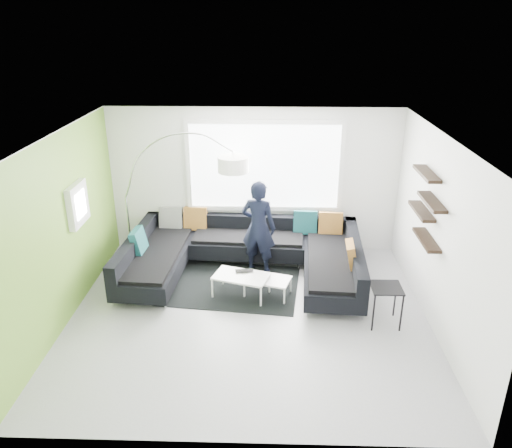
{
  "coord_description": "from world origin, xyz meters",
  "views": [
    {
      "loc": [
        0.32,
        -6.6,
        4.33
      ],
      "look_at": [
        0.09,
        0.9,
        1.18
      ],
      "focal_mm": 35.0,
      "sensor_mm": 36.0,
      "label": 1
    }
  ],
  "objects_px": {
    "side_table": "(385,305)",
    "laptop": "(244,272)",
    "sectional_sofa": "(243,258)",
    "coffee_table": "(254,285)",
    "arc_lamp": "(126,197)",
    "person": "(258,227)"
  },
  "relations": [
    {
      "from": "side_table",
      "to": "laptop",
      "type": "distance_m",
      "value": 2.31
    },
    {
      "from": "side_table",
      "to": "laptop",
      "type": "height_order",
      "value": "side_table"
    },
    {
      "from": "coffee_table",
      "to": "arc_lamp",
      "type": "relative_size",
      "value": 0.46
    },
    {
      "from": "sectional_sofa",
      "to": "laptop",
      "type": "xyz_separation_m",
      "value": [
        0.04,
        -0.51,
        -0.0
      ]
    },
    {
      "from": "sectional_sofa",
      "to": "arc_lamp",
      "type": "xyz_separation_m",
      "value": [
        -2.2,
        0.73,
        0.86
      ]
    },
    {
      "from": "coffee_table",
      "to": "arc_lamp",
      "type": "distance_m",
      "value": 2.95
    },
    {
      "from": "sectional_sofa",
      "to": "coffee_table",
      "type": "distance_m",
      "value": 0.66
    },
    {
      "from": "coffee_table",
      "to": "laptop",
      "type": "bearing_deg",
      "value": 169.32
    },
    {
      "from": "sectional_sofa",
      "to": "laptop",
      "type": "height_order",
      "value": "sectional_sofa"
    },
    {
      "from": "sectional_sofa",
      "to": "side_table",
      "type": "xyz_separation_m",
      "value": [
        2.19,
        -1.35,
        -0.07
      ]
    },
    {
      "from": "coffee_table",
      "to": "laptop",
      "type": "relative_size",
      "value": 3.55
    },
    {
      "from": "arc_lamp",
      "to": "laptop",
      "type": "relative_size",
      "value": 7.74
    },
    {
      "from": "sectional_sofa",
      "to": "person",
      "type": "distance_m",
      "value": 0.61
    },
    {
      "from": "sectional_sofa",
      "to": "person",
      "type": "bearing_deg",
      "value": 50.95
    },
    {
      "from": "person",
      "to": "sectional_sofa",
      "type": "bearing_deg",
      "value": 64.15
    },
    {
      "from": "sectional_sofa",
      "to": "coffee_table",
      "type": "height_order",
      "value": "sectional_sofa"
    },
    {
      "from": "coffee_table",
      "to": "arc_lamp",
      "type": "height_order",
      "value": "arc_lamp"
    },
    {
      "from": "side_table",
      "to": "person",
      "type": "relative_size",
      "value": 0.36
    },
    {
      "from": "coffee_table",
      "to": "laptop",
      "type": "distance_m",
      "value": 0.27
    },
    {
      "from": "sectional_sofa",
      "to": "side_table",
      "type": "relative_size",
      "value": 6.75
    },
    {
      "from": "sectional_sofa",
      "to": "coffee_table",
      "type": "bearing_deg",
      "value": -66.9
    },
    {
      "from": "sectional_sofa",
      "to": "side_table",
      "type": "height_order",
      "value": "sectional_sofa"
    }
  ]
}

